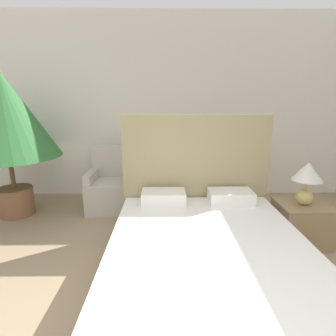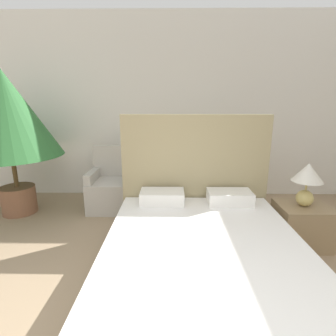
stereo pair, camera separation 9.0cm
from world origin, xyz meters
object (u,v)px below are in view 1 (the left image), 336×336
bed (206,252)px  armchair_near_window_left (111,191)px  nightstand (301,223)px  table_lamp (307,177)px  armchair_near_window_right (181,191)px  potted_palm (3,117)px

bed → armchair_near_window_left: bearing=125.4°
nightstand → table_lamp: 0.54m
armchair_near_window_right → potted_palm: bearing=-179.2°
armchair_near_window_left → potted_palm: size_ratio=0.46×
armchair_near_window_left → nightstand: bearing=-22.7°
table_lamp → potted_palm: bearing=167.3°
armchair_near_window_left → potted_palm: potted_palm is taller
bed → potted_palm: size_ratio=1.03×
armchair_near_window_left → table_lamp: table_lamp is taller
armchair_near_window_right → nightstand: armchair_near_window_right is taller
bed → potted_palm: bearing=149.5°
armchair_near_window_left → table_lamp: 2.57m
bed → armchair_near_window_right: size_ratio=2.24×
armchair_near_window_left → armchair_near_window_right: 1.03m
potted_palm → bed: bearing=-30.5°
nightstand → armchair_near_window_left: bearing=157.0°
potted_palm → armchair_near_window_left: bearing=7.3°
armchair_near_window_left → armchair_near_window_right: same height
potted_palm → table_lamp: 3.77m
armchair_near_window_right → nightstand: size_ratio=1.71×
armchair_near_window_right → nightstand: (1.29, -0.98, -0.05)m
armchair_near_window_right → table_lamp: (1.29, -0.99, 0.49)m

